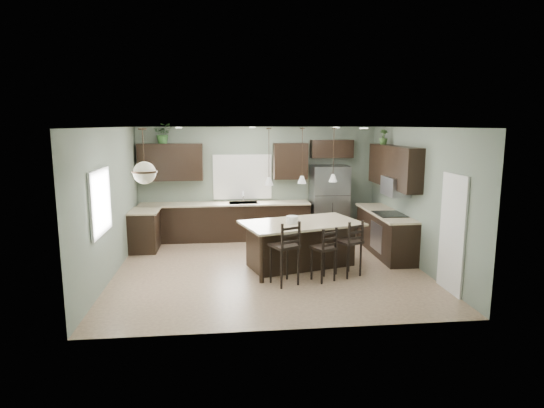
{
  "coord_description": "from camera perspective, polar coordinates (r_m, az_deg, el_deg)",
  "views": [
    {
      "loc": [
        -0.88,
        -8.69,
        2.85
      ],
      "look_at": [
        0.1,
        0.4,
        1.25
      ],
      "focal_mm": 30.0,
      "sensor_mm": 36.0,
      "label": 1
    }
  ],
  "objects": [
    {
      "name": "window_back",
      "position": [
        11.51,
        -3.73,
        3.42
      ],
      "size": [
        1.35,
        0.02,
        1.0
      ],
      "primitive_type": "cube",
      "color": "white",
      "rests_on": "room_shell"
    },
    {
      "name": "left_return_cabs",
      "position": [
        10.82,
        -15.71,
        -3.27
      ],
      "size": [
        0.6,
        0.9,
        0.9
      ],
      "primitive_type": "cube",
      "color": "black",
      "rests_on": "ground"
    },
    {
      "name": "pendant_center",
      "position": [
        8.92,
        3.81,
        6.05
      ],
      "size": [
        0.17,
        0.17,
        1.1
      ],
      "primitive_type": null,
      "color": "white",
      "rests_on": "room_shell"
    },
    {
      "name": "right_countertop",
      "position": [
        10.39,
        14.01,
        -1.08
      ],
      "size": [
        0.66,
        2.35,
        0.04
      ],
      "primitive_type": "cube",
      "color": "beige",
      "rests_on": "right_lower_cabs"
    },
    {
      "name": "sink_inset",
      "position": [
        11.29,
        -3.63,
        0.14
      ],
      "size": [
        0.7,
        0.45,
        0.01
      ],
      "primitive_type": "cube",
      "color": "gray",
      "rests_on": "back_countertop"
    },
    {
      "name": "back_upper_right",
      "position": [
        11.43,
        2.33,
        5.4
      ],
      "size": [
        0.85,
        0.34,
        0.9
      ],
      "primitive_type": "cube",
      "color": "black",
      "rests_on": "room_shell"
    },
    {
      "name": "ground",
      "position": [
        9.19,
        -0.36,
        -8.15
      ],
      "size": [
        6.0,
        6.0,
        0.0
      ],
      "primitive_type": "plane",
      "color": "#9E8466",
      "rests_on": "ground"
    },
    {
      "name": "left_return_countertop",
      "position": [
        10.72,
        -15.72,
        -0.82
      ],
      "size": [
        0.66,
        0.96,
        0.04
      ],
      "primitive_type": "cube",
      "color": "beige",
      "rests_on": "left_return_cabs"
    },
    {
      "name": "room_shell",
      "position": [
        8.81,
        -0.37,
        2.42
      ],
      "size": [
        6.0,
        6.0,
        6.0
      ],
      "color": "slate",
      "rests_on": "ground"
    },
    {
      "name": "refrigerator",
      "position": [
        11.51,
        7.17,
        0.22
      ],
      "size": [
        0.9,
        0.74,
        1.85
      ],
      "primitive_type": "cube",
      "color": "gray",
      "rests_on": "ground"
    },
    {
      "name": "back_upper_left",
      "position": [
        11.38,
        -12.6,
        5.15
      ],
      "size": [
        1.55,
        0.34,
        0.9
      ],
      "primitive_type": "cube",
      "color": "black",
      "rests_on": "room_shell"
    },
    {
      "name": "faucet",
      "position": [
        11.24,
        -3.63,
        0.85
      ],
      "size": [
        0.02,
        0.02,
        0.28
      ],
      "primitive_type": "cylinder",
      "color": "silver",
      "rests_on": "back_countertop"
    },
    {
      "name": "bar_stool_center",
      "position": [
        8.44,
        6.46,
        -6.23
      ],
      "size": [
        0.51,
        0.51,
        1.02
      ],
      "primitive_type": "cube",
      "rotation": [
        0.0,
        0.0,
        0.47
      ],
      "color": "black",
      "rests_on": "ground"
    },
    {
      "name": "back_lower_cabs",
      "position": [
        11.4,
        -5.87,
        -2.28
      ],
      "size": [
        4.2,
        0.6,
        0.9
      ],
      "primitive_type": "cube",
      "color": "black",
      "rests_on": "ground"
    },
    {
      "name": "back_countertop",
      "position": [
        11.29,
        -5.91,
        0.03
      ],
      "size": [
        4.2,
        0.66,
        0.04
      ],
      "primitive_type": "cube",
      "color": "beige",
      "rests_on": "back_lower_cabs"
    },
    {
      "name": "serving_dish",
      "position": [
        9.01,
        2.57,
        -1.96
      ],
      "size": [
        0.24,
        0.24,
        0.14
      ],
      "primitive_type": "cylinder",
      "color": "silver",
      "rests_on": "kitchen_island"
    },
    {
      "name": "microwave",
      "position": [
        10.07,
        15.23,
        2.16
      ],
      "size": [
        0.4,
        0.75,
        0.4
      ],
      "primitive_type": "cube",
      "color": "gray",
      "rests_on": "right_upper_cabs"
    },
    {
      "name": "chandelier",
      "position": [
        7.93,
        -15.8,
        5.79
      ],
      "size": [
        0.42,
        0.42,
        0.94
      ],
      "primitive_type": null,
      "color": "beige",
      "rests_on": "room_shell"
    },
    {
      "name": "right_upper_cabs",
      "position": [
        10.3,
        15.03,
        4.58
      ],
      "size": [
        0.34,
        2.35,
        0.9
      ],
      "primitive_type": "cube",
      "color": "black",
      "rests_on": "room_shell"
    },
    {
      "name": "kitchen_island",
      "position": [
        9.22,
        3.68,
        -5.1
      ],
      "size": [
        2.57,
        1.89,
        0.92
      ],
      "primitive_type": "cube",
      "rotation": [
        0.0,
        0.0,
        0.28
      ],
      "color": "black",
      "rests_on": "ground"
    },
    {
      "name": "wall_oven_front",
      "position": [
        10.14,
        12.91,
        -4.02
      ],
      "size": [
        0.01,
        0.72,
        0.6
      ],
      "primitive_type": "cube",
      "color": "gray",
      "rests_on": "right_lower_cabs"
    },
    {
      "name": "plant_back_left",
      "position": [
        11.33,
        -13.5,
        8.6
      ],
      "size": [
        0.45,
        0.39,
        0.48
      ],
      "primitive_type": "imported",
      "rotation": [
        0.0,
        0.0,
        0.03
      ],
      "color": "#264C21",
      "rests_on": "back_upper_left"
    },
    {
      "name": "fridge_header",
      "position": [
        11.61,
        7.5,
        6.88
      ],
      "size": [
        1.05,
        0.34,
        0.45
      ],
      "primitive_type": "cube",
      "color": "black",
      "rests_on": "room_shell"
    },
    {
      "name": "bar_stool_right",
      "position": [
        8.77,
        9.59,
        -5.44
      ],
      "size": [
        0.54,
        0.54,
        1.09
      ],
      "primitive_type": "cube",
      "rotation": [
        0.0,
        0.0,
        0.46
      ],
      "color": "black",
      "rests_on": "ground"
    },
    {
      "name": "cooktop",
      "position": [
        10.13,
        14.55,
        -1.24
      ],
      "size": [
        0.58,
        0.75,
        0.02
      ],
      "primitive_type": "cube",
      "color": "black",
      "rests_on": "right_countertop"
    },
    {
      "name": "pendant_right",
      "position": [
        9.25,
        7.73,
        6.12
      ],
      "size": [
        0.17,
        0.17,
        1.1
      ],
      "primitive_type": null,
      "color": "silver",
      "rests_on": "room_shell"
    },
    {
      "name": "window_left",
      "position": [
        8.27,
        -20.82,
        0.23
      ],
      "size": [
        0.02,
        1.1,
        1.0
      ],
      "primitive_type": "cube",
      "color": "white",
      "rests_on": "room_shell"
    },
    {
      "name": "bar_stool_left",
      "position": [
        8.18,
        1.57,
        -6.12
      ],
      "size": [
        0.58,
        0.58,
        1.18
      ],
      "primitive_type": "cube",
      "rotation": [
        0.0,
        0.0,
        0.45
      ],
      "color": "black",
      "rests_on": "ground"
    },
    {
      "name": "pantry_door",
      "position": [
        8.32,
        21.68,
        -3.5
      ],
      "size": [
        0.04,
        0.82,
        2.04
      ],
      "primitive_type": "cube",
      "color": "white",
      "rests_on": "ground"
    },
    {
      "name": "plant_right_wall",
      "position": [
        10.85,
        13.82,
        8.18
      ],
      "size": [
        0.2,
        0.2,
        0.34
      ],
      "primitive_type": "imported",
      "rotation": [
        0.0,
        0.0,
        0.04
      ],
      "color": "#385B27",
      "rests_on": "right_upper_cabs"
    },
    {
      "name": "pendant_left",
      "position": [
        8.64,
        -0.39,
        5.94
      ],
      "size": [
        0.17,
        0.17,
        1.1
      ],
      "primitive_type": null,
      "color": "white",
      "rests_on": "room_shell"
    },
    {
      "name": "right_lower_cabs",
      "position": [
        10.49,
        14.0,
        -3.6
      ],
      "size": [
        0.6,
        2.35,
        0.9
      ],
      "primitive_type": "cube",
      "color": "black",
      "rests_on": "ground"
    }
  ]
}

